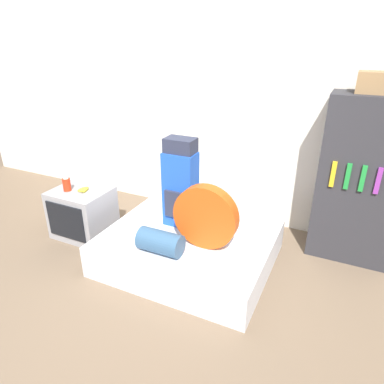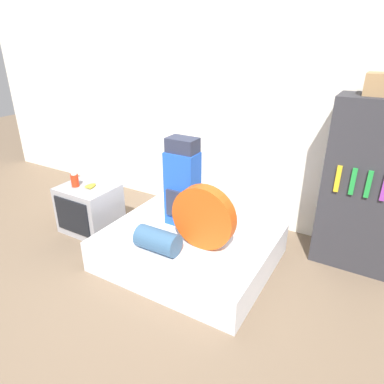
# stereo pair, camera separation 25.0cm
# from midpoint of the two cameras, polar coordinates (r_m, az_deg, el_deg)

# --- Properties ---
(ground_plane) EXTENTS (16.00, 16.00, 0.00)m
(ground_plane) POSITION_cam_midpoint_polar(r_m,az_deg,el_deg) (3.09, -9.49, -18.12)
(ground_plane) COLOR brown
(wall_back) EXTENTS (8.00, 0.05, 2.60)m
(wall_back) POSITION_cam_midpoint_polar(r_m,az_deg,el_deg) (4.06, 7.51, 13.18)
(wall_back) COLOR silver
(wall_back) RESTS_ON ground_plane
(bed) EXTENTS (1.59, 1.33, 0.32)m
(bed) POSITION_cam_midpoint_polar(r_m,az_deg,el_deg) (3.46, 1.69, -9.19)
(bed) COLOR silver
(bed) RESTS_ON ground_plane
(backpack) EXTENTS (0.31, 0.24, 0.90)m
(backpack) POSITION_cam_midpoint_polar(r_m,az_deg,el_deg) (3.36, 0.49, 1.28)
(backpack) COLOR blue
(backpack) RESTS_ON bed
(tent_bag) EXTENTS (0.60, 0.12, 0.60)m
(tent_bag) POSITION_cam_midpoint_polar(r_m,az_deg,el_deg) (3.04, 4.31, -4.27)
(tent_bag) COLOR #D14C14
(tent_bag) RESTS_ON bed
(sleeping_roll) EXTENTS (0.40, 0.21, 0.21)m
(sleeping_roll) POSITION_cam_midpoint_polar(r_m,az_deg,el_deg) (3.07, -3.41, -8.12)
(sleeping_roll) COLOR #33567A
(sleeping_roll) RESTS_ON bed
(television) EXTENTS (0.61, 0.53, 0.55)m
(television) POSITION_cam_midpoint_polar(r_m,az_deg,el_deg) (4.08, -15.01, -2.68)
(television) COLOR #939399
(television) RESTS_ON ground_plane
(canister) EXTENTS (0.08, 0.08, 0.16)m
(canister) POSITION_cam_midpoint_polar(r_m,az_deg,el_deg) (3.99, -17.28, 1.87)
(canister) COLOR red
(canister) RESTS_ON television
(banana_bunch) EXTENTS (0.11, 0.14, 0.04)m
(banana_bunch) POSITION_cam_midpoint_polar(r_m,az_deg,el_deg) (3.93, -14.72, 0.99)
(banana_bunch) COLOR yellow
(banana_bunch) RESTS_ON television
(bookshelf) EXTENTS (0.78, 0.43, 1.63)m
(bookshelf) POSITION_cam_midpoint_polar(r_m,az_deg,el_deg) (3.59, 29.12, 0.63)
(bookshelf) COLOR #2D2D33
(bookshelf) RESTS_ON ground_plane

